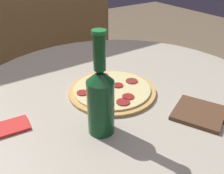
{
  "coord_description": "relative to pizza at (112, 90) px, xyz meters",
  "views": [
    {
      "loc": [
        -0.43,
        -0.58,
        1.2
      ],
      "look_at": [
        -0.03,
        0.01,
        0.79
      ],
      "focal_mm": 40.0,
      "sensor_mm": 36.0,
      "label": 1
    }
  ],
  "objects": [
    {
      "name": "pizza_paddle",
      "position": [
        0.15,
        -0.28,
        -0.0
      ],
      "size": [
        0.2,
        0.3,
        0.02
      ],
      "rotation": [
        0.0,
        0.0,
        -1.13
      ],
      "color": "brown",
      "rests_on": "table"
    },
    {
      "name": "table",
      "position": [
        0.03,
        -0.01,
        -0.21
      ],
      "size": [
        1.06,
        1.06,
        0.77
      ],
      "color": "#B2A893",
      "rests_on": "ground_plane"
    },
    {
      "name": "pizza",
      "position": [
        0.0,
        0.0,
        0.0
      ],
      "size": [
        0.29,
        0.29,
        0.02
      ],
      "color": "tan",
      "rests_on": "table"
    },
    {
      "name": "beer_bottle",
      "position": [
        -0.14,
        -0.15,
        0.09
      ],
      "size": [
        0.07,
        0.07,
        0.27
      ],
      "color": "#144C23",
      "rests_on": "table"
    },
    {
      "name": "fence_panel",
      "position": [
        0.03,
        1.0,
        0.06
      ],
      "size": [
        1.23,
        0.04,
        1.67
      ],
      "color": "olive",
      "rests_on": "ground_plane"
    },
    {
      "name": "napkin",
      "position": [
        -0.34,
        -0.0,
        -0.0
      ],
      "size": [
        0.12,
        0.08,
        0.01
      ],
      "color": "red",
      "rests_on": "table"
    }
  ]
}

